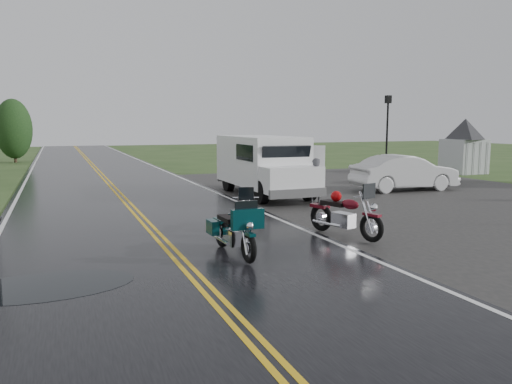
# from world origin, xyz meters

# --- Properties ---
(ground) EXTENTS (120.00, 120.00, 0.00)m
(ground) POSITION_xyz_m (0.00, 0.00, 0.00)
(ground) COLOR #2D471E
(ground) RESTS_ON ground
(road) EXTENTS (8.00, 100.00, 0.04)m
(road) POSITION_xyz_m (0.00, 10.00, 0.02)
(road) COLOR black
(road) RESTS_ON ground
(parking_pad) EXTENTS (14.00, 24.00, 0.03)m
(parking_pad) POSITION_xyz_m (11.00, 5.00, 0.01)
(parking_pad) COLOR black
(parking_pad) RESTS_ON ground
(visitor_center) EXTENTS (16.00, 10.00, 4.80)m
(visitor_center) POSITION_xyz_m (20.00, 12.00, 2.40)
(visitor_center) COLOR #A8AAAD
(visitor_center) RESTS_ON ground
(motorcycle_red) EXTENTS (1.44, 2.49, 1.39)m
(motorcycle_red) POSITION_xyz_m (4.61, -0.92, 0.69)
(motorcycle_red) COLOR #540913
(motorcycle_red) RESTS_ON ground
(motorcycle_teal) EXTENTS (0.87, 2.19, 1.28)m
(motorcycle_teal) POSITION_xyz_m (1.22, -1.54, 0.64)
(motorcycle_teal) COLOR #042F32
(motorcycle_teal) RESTS_ON ground
(motorcycle_silver) EXTENTS (1.34, 2.22, 1.24)m
(motorcycle_silver) POSITION_xyz_m (2.02, 0.69, 0.62)
(motorcycle_silver) COLOR #97999E
(motorcycle_silver) RESTS_ON ground
(van_white) EXTENTS (2.36, 6.24, 2.45)m
(van_white) POSITION_xyz_m (4.46, 5.59, 1.22)
(van_white) COLOR white
(van_white) RESTS_ON ground
(person_at_van) EXTENTS (0.63, 0.44, 1.64)m
(person_at_van) POSITION_xyz_m (6.24, 4.92, 0.82)
(person_at_van) COLOR #4B4C50
(person_at_van) RESTS_ON ground
(sedan_white) EXTENTS (4.72, 1.89, 1.52)m
(sedan_white) POSITION_xyz_m (11.66, 6.84, 0.76)
(sedan_white) COLOR silver
(sedan_white) RESTS_ON ground
(lamp_post_far_right) EXTENTS (0.39, 0.39, 4.51)m
(lamp_post_far_right) POSITION_xyz_m (14.91, 12.56, 2.25)
(lamp_post_far_right) COLOR black
(lamp_post_far_right) RESTS_ON ground
(tree_left_far) EXTENTS (2.66, 2.66, 4.09)m
(tree_left_far) POSITION_xyz_m (-5.20, 31.12, 2.04)
(tree_left_far) COLOR #1E3D19
(tree_left_far) RESTS_ON ground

